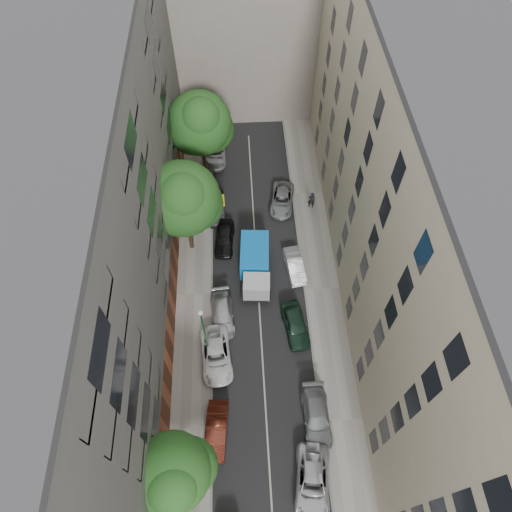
{
  "coord_description": "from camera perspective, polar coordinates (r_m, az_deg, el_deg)",
  "views": [
    {
      "loc": [
        -1.2,
        -19.29,
        34.29
      ],
      "look_at": [
        -0.21,
        -0.27,
        6.0
      ],
      "focal_mm": 32.0,
      "sensor_mm": 36.0,
      "label": 1
    }
  ],
  "objects": [
    {
      "name": "ground",
      "position": [
        39.36,
        0.29,
        -4.54
      ],
      "size": [
        120.0,
        120.0,
        0.0
      ],
      "primitive_type": "plane",
      "color": "#4C4C49",
      "rests_on": "ground"
    },
    {
      "name": "road_surface",
      "position": [
        39.35,
        0.29,
        -4.54
      ],
      "size": [
        8.0,
        44.0,
        0.02
      ],
      "primitive_type": "cube",
      "color": "black",
      "rests_on": "ground"
    },
    {
      "name": "sidewalk_left",
      "position": [
        39.51,
        -7.72,
        -4.81
      ],
      "size": [
        3.0,
        44.0,
        0.15
      ],
      "primitive_type": "cube",
      "color": "gray",
      "rests_on": "ground"
    },
    {
      "name": "sidewalk_right",
      "position": [
        39.84,
        8.24,
        -4.09
      ],
      "size": [
        3.0,
        44.0,
        0.15
      ],
      "primitive_type": "cube",
      "color": "gray",
      "rests_on": "ground"
    },
    {
      "name": "building_left",
      "position": [
        32.53,
        -19.4,
        3.51
      ],
      "size": [
        8.0,
        44.0,
        20.0
      ],
      "primitive_type": "cube",
      "color": "#4F4C4A",
      "rests_on": "ground"
    },
    {
      "name": "building_right",
      "position": [
        33.33,
        19.69,
        5.06
      ],
      "size": [
        8.0,
        44.0,
        20.0
      ],
      "primitive_type": "cube",
      "color": "tan",
      "rests_on": "ground"
    },
    {
      "name": "building_endcap",
      "position": [
        53.64,
        -1.51,
        27.91
      ],
      "size": [
        18.0,
        12.0,
        18.0
      ],
      "primitive_type": "cube",
      "color": "gray",
      "rests_on": "ground"
    },
    {
      "name": "tarp_truck",
      "position": [
        39.01,
        -0.11,
        -1.14
      ],
      "size": [
        2.68,
        6.03,
        2.72
      ],
      "rotation": [
        0.0,
        0.0,
        -0.07
      ],
      "color": "black",
      "rests_on": "ground"
    },
    {
      "name": "car_left_1",
      "position": [
        34.6,
        -4.98,
        -20.88
      ],
      "size": [
        1.85,
        4.3,
        1.38
      ],
      "primitive_type": "imported",
      "rotation": [
        0.0,
        0.0,
        -0.1
      ],
      "color": "#4B190F",
      "rests_on": "ground"
    },
    {
      "name": "car_left_2",
      "position": [
        36.28,
        -5.01,
        -12.24
      ],
      "size": [
        2.74,
        5.19,
        1.39
      ],
      "primitive_type": "imported",
      "rotation": [
        0.0,
        0.0,
        0.09
      ],
      "color": "silver",
      "rests_on": "ground"
    },
    {
      "name": "car_left_3",
      "position": [
        37.79,
        -4.25,
        -7.17
      ],
      "size": [
        2.15,
        4.55,
        1.28
      ],
      "primitive_type": "imported",
      "rotation": [
        0.0,
        0.0,
        0.08
      ],
      "color": "#B0B0B4",
      "rests_on": "ground"
    },
    {
      "name": "car_left_4",
      "position": [
        41.71,
        -3.95,
        2.24
      ],
      "size": [
        2.04,
        4.27,
        1.41
      ],
      "primitive_type": "imported",
      "rotation": [
        0.0,
        0.0,
        -0.09
      ],
      "color": "black",
      "rests_on": "ground"
    },
    {
      "name": "car_left_5",
      "position": [
        43.99,
        -4.93,
        5.96
      ],
      "size": [
        1.65,
        4.22,
        1.37
      ],
      "primitive_type": "imported",
      "rotation": [
        0.0,
        0.0,
        0.05
      ],
      "color": "black",
      "rests_on": "ground"
    },
    {
      "name": "car_left_6",
      "position": [
        49.23,
        -5.08,
        12.74
      ],
      "size": [
        2.48,
        4.99,
        1.36
      ],
      "primitive_type": "imported",
      "rotation": [
        0.0,
        0.0,
        -0.05
      ],
      "color": "#B3B4B8",
      "rests_on": "ground"
    },
    {
      "name": "car_right_0",
      "position": [
        34.12,
        7.08,
        -26.17
      ],
      "size": [
        2.88,
        5.17,
        1.37
      ],
      "primitive_type": "imported",
      "rotation": [
        0.0,
        0.0,
        -0.13
      ],
      "color": "silver",
      "rests_on": "ground"
    },
    {
      "name": "car_right_1",
      "position": [
        34.99,
        7.57,
        -19.24
      ],
      "size": [
        1.96,
        4.72,
        1.36
      ],
      "primitive_type": "imported",
      "rotation": [
        0.0,
        0.0,
        0.01
      ],
      "color": "slate",
      "rests_on": "ground"
    },
    {
      "name": "car_right_2",
      "position": [
        37.27,
        4.95,
        -8.54
      ],
      "size": [
        2.35,
        4.52,
        1.47
      ],
      "primitive_type": "imported",
      "rotation": [
        0.0,
        0.0,
        0.15
      ],
      "color": "black",
      "rests_on": "ground"
    },
    {
      "name": "car_right_3",
      "position": [
        40.15,
        4.86,
        -1.21
      ],
      "size": [
        1.87,
        4.02,
        1.28
      ],
      "primitive_type": "imported",
      "rotation": [
        0.0,
        0.0,
        0.14
      ],
      "color": "silver",
      "rests_on": "ground"
    },
    {
      "name": "car_right_4",
      "position": [
        44.66,
        3.27,
        7.04
      ],
      "size": [
        2.85,
        4.86,
        1.27
      ],
      "primitive_type": "imported",
      "rotation": [
        0.0,
        0.0,
        -0.17
      ],
      "color": "gray",
      "rests_on": "ground"
    },
    {
      "name": "tree_near",
      "position": [
        29.97,
        -10.24,
        -25.29
      ],
      "size": [
        5.01,
        4.69,
        7.44
      ],
      "color": "#382619",
      "rests_on": "sidewalk_left"
    },
    {
      "name": "tree_mid",
      "position": [
        37.02,
        -9.02,
        6.8
      ],
      "size": [
        6.31,
        6.18,
        9.86
      ],
      "color": "#382619",
      "rests_on": "sidewalk_left"
    },
    {
      "name": "tree_far",
      "position": [
        43.36,
        -6.91,
        15.88
      ],
      "size": [
        6.05,
        5.88,
        9.71
      ],
      "color": "#382619",
      "rests_on": "sidewalk_left"
    },
    {
      "name": "lamp_post",
      "position": [
        33.17,
        -6.52,
        -9.05
      ],
      "size": [
        0.36,
        0.36,
        6.94
      ],
      "color": "#175328",
      "rests_on": "sidewalk_left"
    },
    {
      "name": "pedestrian",
      "position": [
        44.25,
        6.95,
        6.96
      ],
      "size": [
        0.76,
        0.55,
        1.93
      ],
      "primitive_type": "imported",
      "rotation": [
        0.0,
        0.0,
        3.01
      ],
      "color": "black",
      "rests_on": "sidewalk_right"
    }
  ]
}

